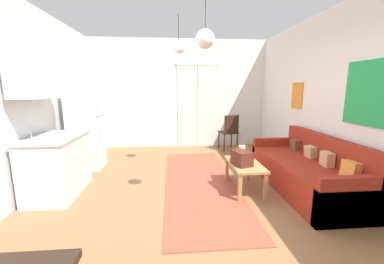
{
  "coord_description": "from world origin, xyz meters",
  "views": [
    {
      "loc": [
        -0.22,
        -3.04,
        1.58
      ],
      "look_at": [
        0.14,
        1.16,
        0.79
      ],
      "focal_mm": 22.27,
      "sensor_mm": 36.0,
      "label": 1
    }
  ],
  "objects_px": {
    "coffee_table": "(245,167)",
    "handbag": "(242,158)",
    "pendant_lamp_near": "(205,39)",
    "accent_chair": "(229,130)",
    "bamboo_vase": "(242,154)",
    "couch": "(308,172)",
    "refrigerator": "(86,127)",
    "pendant_lamp_far": "(179,47)"
  },
  "relations": [
    {
      "from": "bamboo_vase",
      "to": "couch",
      "type": "bearing_deg",
      "value": -7.79
    },
    {
      "from": "coffee_table",
      "to": "handbag",
      "type": "distance_m",
      "value": 0.22
    },
    {
      "from": "handbag",
      "to": "refrigerator",
      "type": "relative_size",
      "value": 0.21
    },
    {
      "from": "bamboo_vase",
      "to": "handbag",
      "type": "height_order",
      "value": "bamboo_vase"
    },
    {
      "from": "bamboo_vase",
      "to": "pendant_lamp_far",
      "type": "xyz_separation_m",
      "value": [
        -0.95,
        0.86,
        1.72
      ]
    },
    {
      "from": "accent_chair",
      "to": "refrigerator",
      "type": "bearing_deg",
      "value": 7.32
    },
    {
      "from": "handbag",
      "to": "refrigerator",
      "type": "height_order",
      "value": "refrigerator"
    },
    {
      "from": "couch",
      "to": "handbag",
      "type": "bearing_deg",
      "value": -178.46
    },
    {
      "from": "coffee_table",
      "to": "handbag",
      "type": "relative_size",
      "value": 2.47
    },
    {
      "from": "accent_chair",
      "to": "pendant_lamp_near",
      "type": "relative_size",
      "value": 1.13
    },
    {
      "from": "refrigerator",
      "to": "pendant_lamp_far",
      "type": "relative_size",
      "value": 2.5
    },
    {
      "from": "pendant_lamp_near",
      "to": "couch",
      "type": "bearing_deg",
      "value": 17.41
    },
    {
      "from": "coffee_table",
      "to": "handbag",
      "type": "xyz_separation_m",
      "value": [
        -0.08,
        -0.09,
        0.18
      ]
    },
    {
      "from": "pendant_lamp_near",
      "to": "pendant_lamp_far",
      "type": "distance_m",
      "value": 1.57
    },
    {
      "from": "couch",
      "to": "pendant_lamp_near",
      "type": "relative_size",
      "value": 2.7
    },
    {
      "from": "coffee_table",
      "to": "pendant_lamp_near",
      "type": "bearing_deg",
      "value": -140.34
    },
    {
      "from": "couch",
      "to": "bamboo_vase",
      "type": "height_order",
      "value": "bamboo_vase"
    },
    {
      "from": "refrigerator",
      "to": "accent_chair",
      "type": "distance_m",
      "value": 3.32
    },
    {
      "from": "bamboo_vase",
      "to": "refrigerator",
      "type": "height_order",
      "value": "refrigerator"
    },
    {
      "from": "coffee_table",
      "to": "accent_chair",
      "type": "height_order",
      "value": "accent_chair"
    },
    {
      "from": "pendant_lamp_near",
      "to": "coffee_table",
      "type": "bearing_deg",
      "value": 39.66
    },
    {
      "from": "pendant_lamp_far",
      "to": "refrigerator",
      "type": "bearing_deg",
      "value": 167.98
    },
    {
      "from": "couch",
      "to": "bamboo_vase",
      "type": "xyz_separation_m",
      "value": [
        -1.02,
        0.14,
        0.28
      ]
    },
    {
      "from": "coffee_table",
      "to": "bamboo_vase",
      "type": "bearing_deg",
      "value": 112.2
    },
    {
      "from": "refrigerator",
      "to": "bamboo_vase",
      "type": "bearing_deg",
      "value": -24.28
    },
    {
      "from": "coffee_table",
      "to": "pendant_lamp_near",
      "type": "xyz_separation_m",
      "value": [
        -0.73,
        -0.6,
        1.76
      ]
    },
    {
      "from": "coffee_table",
      "to": "refrigerator",
      "type": "xyz_separation_m",
      "value": [
        -2.79,
        1.32,
        0.45
      ]
    },
    {
      "from": "bamboo_vase",
      "to": "coffee_table",
      "type": "bearing_deg",
      "value": -67.8
    },
    {
      "from": "bamboo_vase",
      "to": "pendant_lamp_far",
      "type": "height_order",
      "value": "pendant_lamp_far"
    },
    {
      "from": "coffee_table",
      "to": "bamboo_vase",
      "type": "height_order",
      "value": "bamboo_vase"
    },
    {
      "from": "couch",
      "to": "pendant_lamp_far",
      "type": "distance_m",
      "value": 2.98
    },
    {
      "from": "pendant_lamp_near",
      "to": "pendant_lamp_far",
      "type": "xyz_separation_m",
      "value": [
        -0.25,
        1.54,
        0.15
      ]
    },
    {
      "from": "coffee_table",
      "to": "pendant_lamp_far",
      "type": "relative_size",
      "value": 1.31
    },
    {
      "from": "accent_chair",
      "to": "pendant_lamp_near",
      "type": "bearing_deg",
      "value": 58.85
    },
    {
      "from": "coffee_table",
      "to": "handbag",
      "type": "height_order",
      "value": "handbag"
    },
    {
      "from": "bamboo_vase",
      "to": "accent_chair",
      "type": "xyz_separation_m",
      "value": [
        0.37,
        2.32,
        -0.05
      ]
    },
    {
      "from": "couch",
      "to": "accent_chair",
      "type": "relative_size",
      "value": 2.38
    },
    {
      "from": "bamboo_vase",
      "to": "handbag",
      "type": "bearing_deg",
      "value": -106.65
    },
    {
      "from": "coffee_table",
      "to": "pendant_lamp_far",
      "type": "bearing_deg",
      "value": 136.23
    },
    {
      "from": "couch",
      "to": "accent_chair",
      "type": "height_order",
      "value": "accent_chair"
    },
    {
      "from": "handbag",
      "to": "couch",
      "type": "bearing_deg",
      "value": 1.54
    },
    {
      "from": "couch",
      "to": "refrigerator",
      "type": "relative_size",
      "value": 1.32
    }
  ]
}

